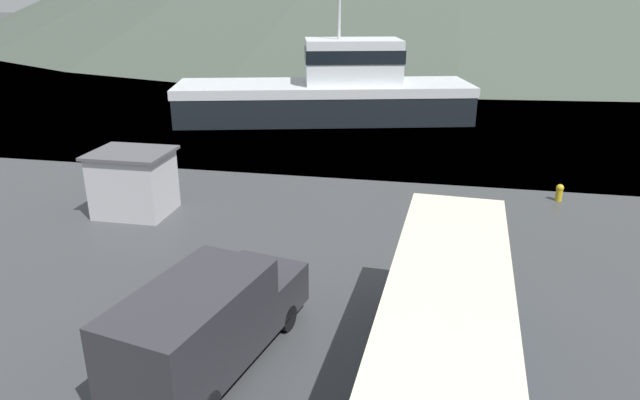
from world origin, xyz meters
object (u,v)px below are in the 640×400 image
object	(u,v)px
dock_kiosk	(134,182)
tour_bus	(441,383)
fishing_boat	(330,90)
delivery_van	(208,321)

from	to	relation	value
dock_kiosk	tour_bus	bearing A→B (deg)	-42.22
dock_kiosk	fishing_boat	bearing A→B (deg)	76.35
fishing_boat	delivery_van	bearing A→B (deg)	170.32
tour_bus	fishing_boat	xyz separation A→B (m)	(-7.34, 29.42, 0.22)
tour_bus	fishing_boat	size ratio (longest dim) A/B	0.63
tour_bus	delivery_van	distance (m)	5.60
delivery_van	fishing_boat	world-z (taller)	fishing_boat
tour_bus	dock_kiosk	world-z (taller)	tour_bus
fishing_boat	dock_kiosk	distance (m)	19.20
tour_bus	delivery_van	bearing A→B (deg)	163.68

